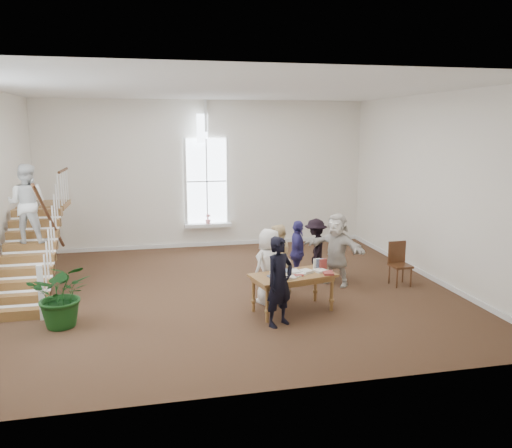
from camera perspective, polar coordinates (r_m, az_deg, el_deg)
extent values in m
plane|color=#402A19|center=(11.58, -2.93, -7.62)|extent=(10.00, 10.00, 0.00)
plane|color=white|center=(15.50, -5.69, 5.63)|extent=(10.00, 0.00, 10.00)
plane|color=white|center=(6.72, 3.02, -1.49)|extent=(10.00, 0.00, 10.00)
plane|color=white|center=(12.83, 19.64, 3.91)|extent=(0.00, 9.00, 9.00)
plane|color=white|center=(11.00, -3.17, 15.19)|extent=(10.00, 10.00, 0.00)
cube|color=white|center=(15.55, -5.50, -0.12)|extent=(1.45, 0.28, 0.10)
plane|color=white|center=(15.46, -5.65, 4.87)|extent=(2.60, 0.00, 2.60)
plane|color=white|center=(15.37, -5.76, 10.81)|extent=(0.60, 0.60, 0.85)
cube|color=white|center=(15.83, -5.52, -2.29)|extent=(10.00, 0.04, 0.12)
imported|color=pink|center=(15.48, -5.50, 0.58)|extent=(0.17, 0.17, 0.30)
cube|color=brown|center=(10.98, -25.53, -9.24)|extent=(1.10, 0.30, 0.20)
cube|color=brown|center=(11.20, -25.27, -7.75)|extent=(1.10, 0.30, 0.20)
cube|color=brown|center=(11.42, -25.02, -6.32)|extent=(1.10, 0.30, 0.20)
cube|color=brown|center=(11.64, -24.78, -4.95)|extent=(1.10, 0.30, 0.20)
cube|color=brown|center=(11.88, -24.55, -3.63)|extent=(1.10, 0.30, 0.20)
cube|color=brown|center=(12.12, -24.33, -2.36)|extent=(1.10, 0.30, 0.20)
cube|color=brown|center=(12.36, -24.12, -1.14)|extent=(1.10, 0.30, 0.20)
cube|color=brown|center=(12.61, -23.92, 0.03)|extent=(1.10, 0.30, 0.20)
cube|color=brown|center=(12.87, -23.72, 1.16)|extent=(1.10, 0.30, 0.20)
cube|color=brown|center=(13.73, -23.01, 1.95)|extent=(1.10, 1.20, 0.12)
cube|color=white|center=(10.60, -23.33, -7.21)|extent=(0.10, 0.10, 1.10)
cylinder|color=#3A240F|center=(11.60, -22.48, 0.51)|extent=(0.07, 2.74, 1.86)
imported|color=silver|center=(11.94, -24.70, 2.14)|extent=(0.94, 0.79, 1.72)
cube|color=brown|center=(10.14, 4.24, -5.88)|extent=(1.81, 1.18, 0.05)
cube|color=brown|center=(10.16, 4.23, -6.28)|extent=(1.67, 1.04, 0.10)
cylinder|color=brown|center=(9.68, 1.28, -9.17)|extent=(0.07, 0.07, 0.73)
cylinder|color=brown|center=(10.37, 8.64, -7.88)|extent=(0.07, 0.07, 0.73)
cylinder|color=brown|center=(10.22, -0.31, -8.05)|extent=(0.07, 0.07, 0.73)
cylinder|color=brown|center=(10.88, 6.79, -6.93)|extent=(0.07, 0.07, 0.73)
cube|color=silver|center=(10.25, 5.72, -5.41)|extent=(0.30, 0.30, 0.06)
cube|color=beige|center=(9.89, 4.00, -6.08)|extent=(0.18, 0.22, 0.03)
cube|color=tan|center=(10.28, 5.65, -5.46)|extent=(0.21, 0.29, 0.02)
cube|color=silver|center=(9.97, 2.22, -5.85)|extent=(0.22, 0.22, 0.05)
cube|color=#4C5972|center=(10.24, 3.85, -5.41)|extent=(0.24, 0.25, 0.05)
cube|color=maroon|center=(10.22, 8.23, -5.55)|extent=(0.24, 0.29, 0.04)
cube|color=white|center=(10.20, 4.31, -5.46)|extent=(0.22, 0.26, 0.06)
cube|color=#BFB299|center=(10.18, 4.70, -5.59)|extent=(0.26, 0.23, 0.03)
cube|color=silver|center=(10.36, 7.33, -5.30)|extent=(0.29, 0.29, 0.05)
cube|color=beige|center=(10.32, 5.78, -5.40)|extent=(0.22, 0.23, 0.02)
cube|color=tan|center=(10.10, 3.64, -5.70)|extent=(0.19, 0.27, 0.03)
cube|color=silver|center=(10.19, 5.05, -5.56)|extent=(0.22, 0.30, 0.03)
cube|color=#4C5972|center=(9.89, 2.03, -6.08)|extent=(0.23, 0.31, 0.02)
cube|color=maroon|center=(10.06, 4.73, -5.79)|extent=(0.22, 0.25, 0.03)
cube|color=white|center=(9.88, 3.43, -6.10)|extent=(0.21, 0.24, 0.03)
cube|color=#BFB299|center=(9.83, 3.17, -6.10)|extent=(0.26, 0.33, 0.05)
cube|color=silver|center=(10.18, 2.26, -5.48)|extent=(0.20, 0.23, 0.05)
cube|color=beige|center=(10.04, 4.50, -5.83)|extent=(0.28, 0.32, 0.02)
imported|color=black|center=(9.40, 2.71, -6.60)|extent=(0.75, 0.67, 1.72)
imported|color=silver|center=(10.60, 1.51, -4.83)|extent=(0.94, 0.84, 1.61)
imported|color=beige|center=(11.14, 2.40, -4.10)|extent=(0.98, 0.95, 1.59)
imported|color=navy|center=(11.85, 4.76, -3.30)|extent=(0.64, 0.98, 1.55)
imported|color=black|center=(12.46, 6.80, -2.78)|extent=(0.86, 1.09, 1.48)
imported|color=silver|center=(11.94, 9.19, -2.85)|extent=(1.41, 1.57, 1.73)
imported|color=#133B13|center=(10.08, -21.25, -7.51)|extent=(1.16, 1.01, 1.25)
cube|color=#3A240F|center=(12.29, 16.19, -4.61)|extent=(0.46, 0.46, 0.05)
cube|color=#3A240F|center=(12.39, 15.79, -3.09)|extent=(0.45, 0.06, 0.53)
cylinder|color=#3A240F|center=(12.12, 15.82, -6.01)|extent=(0.04, 0.04, 0.47)
cylinder|color=#3A240F|center=(12.30, 17.29, -5.84)|extent=(0.04, 0.04, 0.47)
cylinder|color=#3A240F|center=(12.42, 14.99, -5.55)|extent=(0.04, 0.04, 0.47)
cylinder|color=#3A240F|center=(12.60, 16.43, -5.40)|extent=(0.04, 0.04, 0.47)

